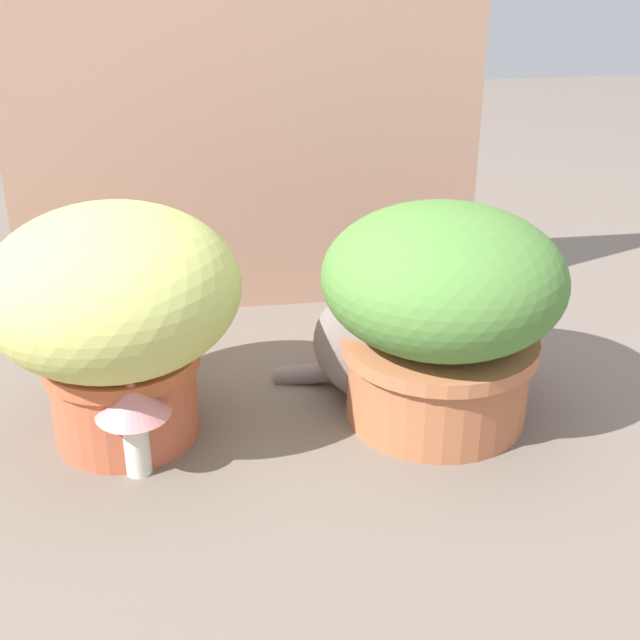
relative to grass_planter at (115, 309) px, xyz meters
The scene contains 6 objects.
ground_plane 0.35m from the grass_planter, 24.28° to the right, with size 6.00×6.00×0.00m, color #6C5F55.
cardboard_backdrop 0.55m from the grass_planter, 63.57° to the left, with size 0.95×0.03×0.73m, color tan.
grass_planter is the anchor object (origin of this frame).
leafy_planter 0.51m from the grass_planter, ahead, with size 0.39×0.39×0.36m.
cat 0.47m from the grass_planter, ahead, with size 0.37×0.24×0.32m.
mushroom_ornament_pink 0.15m from the grass_planter, 78.68° to the right, with size 0.11×0.11×0.16m.
Camera 1 is at (-0.11, -1.12, 0.79)m, focal length 48.98 mm.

